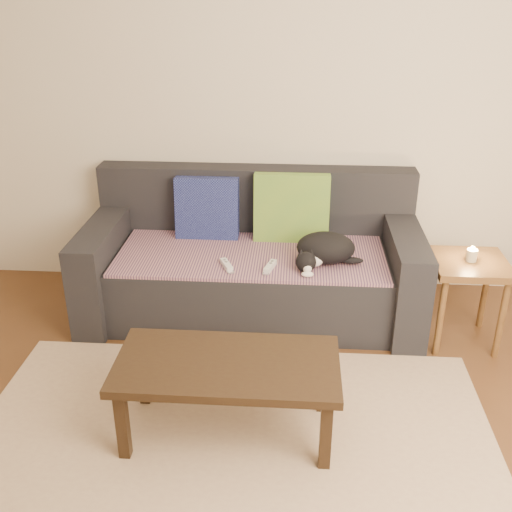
# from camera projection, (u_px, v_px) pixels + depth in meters

# --- Properties ---
(ground) EXTENTS (4.50, 4.50, 0.00)m
(ground) POSITION_uv_depth(u_px,v_px,m) (225.00, 488.00, 2.58)
(ground) COLOR brown
(ground) RESTS_ON ground
(back_wall) EXTENTS (4.50, 0.04, 2.60)m
(back_wall) POSITION_uv_depth(u_px,v_px,m) (257.00, 98.00, 3.84)
(back_wall) COLOR beige
(back_wall) RESTS_ON ground
(sofa) EXTENTS (2.10, 0.94, 0.87)m
(sofa) POSITION_uv_depth(u_px,v_px,m) (252.00, 265.00, 3.87)
(sofa) COLOR #232328
(sofa) RESTS_ON ground
(throw_blanket) EXTENTS (1.66, 0.74, 0.02)m
(throw_blanket) POSITION_uv_depth(u_px,v_px,m) (251.00, 254.00, 3.74)
(throw_blanket) COLOR #402A4F
(throw_blanket) RESTS_ON sofa
(cushion_navy) EXTENTS (0.41, 0.15, 0.42)m
(cushion_navy) POSITION_uv_depth(u_px,v_px,m) (207.00, 209.00, 3.91)
(cushion_navy) COLOR #0F1243
(cushion_navy) RESTS_ON throw_blanket
(cushion_green) EXTENTS (0.48, 0.17, 0.50)m
(cushion_green) POSITION_uv_depth(u_px,v_px,m) (291.00, 211.00, 3.88)
(cushion_green) COLOR #0C5137
(cushion_green) RESTS_ON throw_blanket
(cat) EXTENTS (0.43, 0.40, 0.18)m
(cat) POSITION_uv_depth(u_px,v_px,m) (324.00, 249.00, 3.57)
(cat) COLOR black
(cat) RESTS_ON throw_blanket
(wii_remote_a) EXTENTS (0.09, 0.15, 0.03)m
(wii_remote_a) POSITION_uv_depth(u_px,v_px,m) (227.00, 265.00, 3.54)
(wii_remote_a) COLOR white
(wii_remote_a) RESTS_ON throw_blanket
(wii_remote_b) EXTENTS (0.07, 0.15, 0.03)m
(wii_remote_b) POSITION_uv_depth(u_px,v_px,m) (270.00, 266.00, 3.53)
(wii_remote_b) COLOR white
(wii_remote_b) RESTS_ON throw_blanket
(side_table) EXTENTS (0.42, 0.42, 0.53)m
(side_table) POSITION_uv_depth(u_px,v_px,m) (468.00, 275.00, 3.46)
(side_table) COLOR brown
(side_table) RESTS_ON ground
(candle) EXTENTS (0.06, 0.06, 0.09)m
(candle) POSITION_uv_depth(u_px,v_px,m) (472.00, 255.00, 3.41)
(candle) COLOR beige
(candle) RESTS_ON side_table
(rug) EXTENTS (2.50, 1.80, 0.01)m
(rug) POSITION_uv_depth(u_px,v_px,m) (229.00, 461.00, 2.71)
(rug) COLOR tan
(rug) RESTS_ON ground
(coffee_table) EXTENTS (1.03, 0.51, 0.41)m
(coffee_table) POSITION_uv_depth(u_px,v_px,m) (227.00, 371.00, 2.74)
(coffee_table) COLOR black
(coffee_table) RESTS_ON rug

